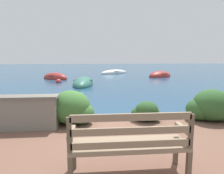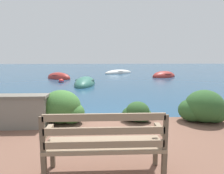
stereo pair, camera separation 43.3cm
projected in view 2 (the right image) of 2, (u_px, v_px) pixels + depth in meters
The scene contains 11 objects.
ground_plane at pixel (97, 126), 5.25m from camera, with size 80.00×80.00×0.00m.
park_bench at pixel (105, 142), 2.64m from camera, with size 1.59×0.48×0.93m.
stone_wall at pixel (11, 111), 4.47m from camera, with size 1.65×0.39×0.76m.
hedge_clump_left at pixel (61, 109), 4.82m from camera, with size 1.18×0.85×0.80m.
hedge_clump_centre at pixel (137, 113), 4.94m from camera, with size 0.74×0.53×0.50m.
hedge_clump_right at pixel (203, 108), 4.90m from camera, with size 1.17×0.84×0.80m.
rowboat_nearest at pixel (85, 84), 12.67m from camera, with size 1.44×3.15×0.89m.
rowboat_mid at pixel (59, 78), 15.96m from camera, with size 2.47×2.12×0.89m.
rowboat_far at pixel (164, 76), 17.21m from camera, with size 2.69×2.28×0.89m.
rowboat_outer at pixel (118, 73), 20.71m from camera, with size 3.31×2.58×0.70m.
mooring_buoy at pixel (61, 81), 13.85m from camera, with size 0.40×0.40×0.36m.
Camera 2 is at (0.16, -5.04, 1.84)m, focal length 32.00 mm.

